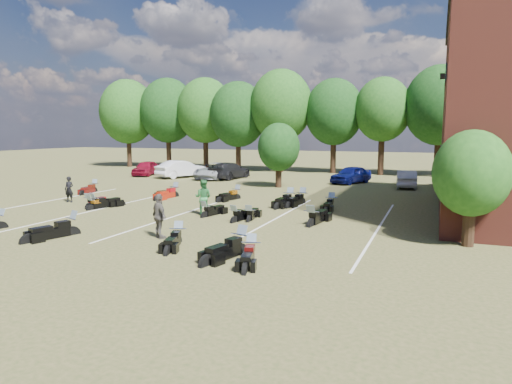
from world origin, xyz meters
The scene contains 34 objects.
ground centered at (0.00, 0.00, 0.00)m, with size 160.00×160.00×0.00m, color brown.
car_0 centered at (-17.13, 19.77, 0.71)m, with size 1.68×4.19×1.43m, color maroon.
car_1 centered at (-12.87, 19.27, 0.80)m, with size 1.69×4.84×1.59m, color silver.
car_2 centered at (-9.27, 19.37, 0.73)m, with size 2.44×5.29×1.47m, color #95989D.
car_3 centered at (-8.27, 19.90, 0.75)m, with size 2.10×5.16×1.50m, color black.
car_4 centered at (2.70, 20.31, 0.72)m, with size 1.71×4.24×1.44m, color navy.
car_5 centered at (7.15, 19.00, 0.66)m, with size 1.40×4.02×1.33m, color #B2B1AD.
car_6 centered at (10.43, 19.59, 0.70)m, with size 2.31×5.01×1.39m, color #550A04.
person_black centered at (-11.44, 3.78, 0.79)m, with size 0.57×0.38×1.57m, color black.
person_green centered at (-1.84, 3.07, 0.91)m, with size 0.89×0.69×1.83m, color #286C33.
person_grey centered at (-0.97, -2.25, 0.91)m, with size 1.07×0.44×1.82m, color #4E4943.
motorcycle_1 centered at (-8.63, -3.26, 0.00)m, with size 0.70×2.18×1.22m, color black, non-canonical shape.
motorcycle_2 centered at (-4.74, -3.07, 0.00)m, with size 0.80×2.52×1.40m, color black, non-canonical shape.
motorcycle_3 centered at (0.17, -2.71, 0.00)m, with size 0.69×2.15×1.20m, color black, non-canonical shape.
motorcycle_4 centered at (2.97, -3.15, 0.00)m, with size 0.80×2.51×1.40m, color black, non-canonical shape.
motorcycle_5 centered at (3.59, -3.66, 0.00)m, with size 0.68×2.12×1.18m, color black, non-canonical shape.
motorcycle_7 centered at (-8.72, 2.40, 0.00)m, with size 0.69×2.18×1.22m, color maroon, non-canonical shape.
motorcycle_8 centered at (-8.30, 2.08, 0.00)m, with size 0.66×2.06×1.15m, color black, non-canonical shape.
motorcycle_9 centered at (-8.26, 2.34, 0.00)m, with size 0.73×2.29×1.28m, color black, non-canonical shape.
motorcycle_10 centered at (-1.45, 2.49, 0.00)m, with size 0.66×2.07×1.15m, color black, non-canonical shape.
motorcycle_11 centered at (1.03, 2.31, 0.00)m, with size 0.65×2.03×1.13m, color black, non-canonical shape.
motorcycle_12 centered at (0.48, 1.85, 0.00)m, with size 0.67×2.12×1.18m, color black, non-canonical shape.
motorcycle_13 centered at (4.09, 2.34, 0.00)m, with size 0.79×2.48×1.38m, color black, non-canonical shape.
motorcycle_14 centered at (-13.33, 8.11, 0.00)m, with size 0.72×2.25×1.26m, color #4D0C0B, non-canonical shape.
motorcycle_15 centered at (-6.68, 8.10, 0.00)m, with size 0.77×2.41×1.34m, color maroon, non-canonical shape.
motorcycle_16 centered at (-7.10, 8.72, 0.00)m, with size 0.64×1.99×1.11m, color black, non-canonical shape.
motorcycle_17 centered at (-2.50, 8.75, 0.00)m, with size 0.72×2.27×1.27m, color black, non-canonical shape.
motorcycle_18 centered at (1.28, 7.94, 0.00)m, with size 0.80×2.50×1.39m, color black, non-canonical shape.
motorcycle_19 centered at (1.90, 8.46, 0.00)m, with size 0.77×2.42×1.35m, color black, non-canonical shape.
motorcycle_20 centered at (3.86, 7.54, 0.00)m, with size 0.70×2.21×1.23m, color black, non-canonical shape.
tree_line centered at (-1.00, 29.00, 6.31)m, with size 56.00×6.00×9.79m.
young_tree_near_building centered at (10.50, 1.00, 2.75)m, with size 2.80×2.80×4.16m.
young_tree_midfield centered at (-2.00, 15.50, 3.09)m, with size 3.20×3.20×4.70m.
parking_lines centered at (-3.00, 3.00, 0.01)m, with size 20.10×14.00×0.01m.
Camera 1 is at (9.30, -17.53, 4.30)m, focal length 32.00 mm.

